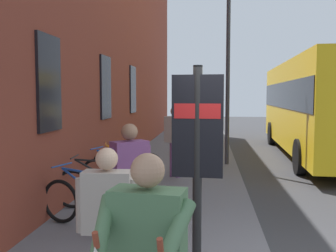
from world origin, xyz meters
The scene contains 14 objects.
ground centered at (6.00, -1.00, 0.00)m, with size 60.00×60.00×0.00m, color #38383A.
sidewalk_pavement centered at (8.00, 1.75, 0.06)m, with size 24.00×3.50×0.12m, color slate.
station_facade centered at (8.99, 3.80, 4.49)m, with size 22.00×0.65×8.99m.
bicycle_beside_lamp centered at (1.59, 2.72, 0.51)m, with size 0.69×1.70×0.97m.
bicycle_end_of_row centered at (2.61, 2.79, 0.51)m, with size 0.48×1.77×0.97m.
bicycle_mid_rack centered at (3.63, 2.75, 0.51)m, with size 0.65×1.72×0.97m.
bicycle_nearest_sign centered at (4.70, 2.77, 0.51)m, with size 0.62×1.72×0.97m.
transit_info_sign centered at (-0.06, 0.95, 1.72)m, with size 0.13×0.55×2.40m.
city_bus centered at (10.06, -3.00, 1.92)m, with size 10.59×2.95×3.35m.
pedestrian_crossing_street centered at (5.53, 1.70, 1.22)m, with size 0.49×0.60×1.80m.
pedestrian_by_facade centered at (-0.69, 1.78, 1.09)m, with size 0.25×0.61×1.59m.
pedestrian_near_bus centered at (0.92, 1.90, 1.16)m, with size 0.50×0.53×1.70m.
tourist_with_hotdogs centered at (-1.76, 1.22, 1.17)m, with size 0.63×0.65×1.71m.
street_lamp centered at (7.54, 0.30, 3.45)m, with size 0.28×0.28×5.67m.
Camera 1 is at (-4.20, 0.82, 2.20)m, focal length 41.39 mm.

